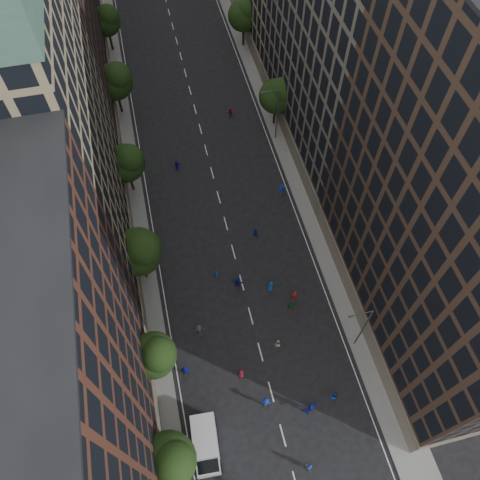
{
  "coord_description": "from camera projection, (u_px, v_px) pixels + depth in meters",
  "views": [
    {
      "loc": [
        -6.29,
        -3.02,
        50.97
      ],
      "look_at": [
        0.93,
        27.3,
        2.0
      ],
      "focal_mm": 35.0,
      "sensor_mm": 36.0,
      "label": 1
    }
  ],
  "objects": [
    {
      "name": "skater_12",
      "position": [
        271.0,
        286.0,
        55.82
      ],
      "size": [
        1.01,
        0.8,
        1.81
      ],
      "primitive_type": "imported",
      "rotation": [
        0.0,
        0.0,
        3.43
      ],
      "color": "#124998",
      "rests_on": "ground"
    },
    {
      "name": "sidewalk_right",
      "position": [
        280.0,
        125.0,
        71.6
      ],
      "size": [
        4.0,
        105.0,
        0.15
      ],
      "primitive_type": "cube",
      "color": "slate",
      "rests_on": "ground"
    },
    {
      "name": "skater_5",
      "position": [
        310.0,
        409.0,
        48.19
      ],
      "size": [
        1.88,
        0.99,
        1.94
      ],
      "primitive_type": "imported",
      "rotation": [
        0.0,
        0.0,
        3.38
      ],
      "color": "#1419A3",
      "rests_on": "ground"
    },
    {
      "name": "tree_left_3",
      "position": [
        127.0,
        162.0,
        59.9
      ],
      "size": [
        5.0,
        5.0,
        8.58
      ],
      "color": "black",
      "rests_on": "ground"
    },
    {
      "name": "skater_1",
      "position": [
        309.0,
        467.0,
        45.32
      ],
      "size": [
        0.73,
        0.56,
        1.79
      ],
      "primitive_type": "imported",
      "rotation": [
        0.0,
        0.0,
        3.36
      ],
      "color": "#1741BB",
      "rests_on": "ground"
    },
    {
      "name": "skater_14",
      "position": [
        255.0,
        233.0,
        60.07
      ],
      "size": [
        0.9,
        0.79,
        1.56
      ],
      "primitive_type": "imported",
      "rotation": [
        0.0,
        0.0,
        2.85
      ],
      "color": "#122896",
      "rests_on": "ground"
    },
    {
      "name": "cargo_van",
      "position": [
        206.0,
        444.0,
        45.85
      ],
      "size": [
        2.91,
        5.61,
        2.9
      ],
      "rotation": [
        0.0,
        0.0,
        -0.07
      ],
      "color": "silver",
      "rests_on": "ground"
    },
    {
      "name": "bldg_right_b",
      "position": [
        353.0,
        34.0,
        56.78
      ],
      "size": [
        14.0,
        28.0,
        33.0
      ],
      "primitive_type": "cube",
      "color": "#60584F",
      "rests_on": "ground"
    },
    {
      "name": "tree_left_2",
      "position": [
        139.0,
        251.0,
        52.12
      ],
      "size": [
        5.6,
        5.6,
        9.45
      ],
      "color": "black",
      "rests_on": "ground"
    },
    {
      "name": "skater_16",
      "position": [
        177.0,
        166.0,
        65.93
      ],
      "size": [
        1.2,
        0.75,
        1.9
      ],
      "primitive_type": "imported",
      "rotation": [
        0.0,
        0.0,
        2.86
      ],
      "color": "#1815AE",
      "rests_on": "ground"
    },
    {
      "name": "tree_left_0",
      "position": [
        170.0,
        462.0,
        40.97
      ],
      "size": [
        5.2,
        5.2,
        8.83
      ],
      "color": "black",
      "rests_on": "ground"
    },
    {
      "name": "skater_11",
      "position": [
        237.0,
        283.0,
        56.09
      ],
      "size": [
        1.69,
        1.13,
        1.75
      ],
      "primitive_type": "imported",
      "rotation": [
        0.0,
        0.0,
        2.72
      ],
      "color": "navy",
      "rests_on": "ground"
    },
    {
      "name": "tree_right_b",
      "position": [
        245.0,
        14.0,
        77.19
      ],
      "size": [
        5.2,
        5.2,
        8.83
      ],
      "color": "black",
      "rests_on": "ground"
    },
    {
      "name": "skater_10",
      "position": [
        291.0,
        306.0,
        54.53
      ],
      "size": [
        1.05,
        0.61,
        1.68
      ],
      "primitive_type": "imported",
      "rotation": [
        0.0,
        0.0,
        2.93
      ],
      "color": "#1C5F37",
      "rests_on": "ground"
    },
    {
      "name": "tree_right_a",
      "position": [
        278.0,
        95.0,
        67.02
      ],
      "size": [
        5.0,
        5.0,
        8.39
      ],
      "color": "black",
      "rests_on": "ground"
    },
    {
      "name": "streetlamp_far",
      "position": [
        276.0,
        112.0,
        65.79
      ],
      "size": [
        2.64,
        0.22,
        9.06
      ],
      "color": "#595B60",
      "rests_on": "ground"
    },
    {
      "name": "tree_left_1",
      "position": [
        155.0,
        355.0,
        46.54
      ],
      "size": [
        4.8,
        4.8,
        8.21
      ],
      "color": "black",
      "rests_on": "ground"
    },
    {
      "name": "tree_left_4",
      "position": [
        115.0,
        80.0,
        68.01
      ],
      "size": [
        5.4,
        5.4,
        9.08
      ],
      "color": "black",
      "rests_on": "ground"
    },
    {
      "name": "skater_13",
      "position": [
        217.0,
        275.0,
        56.82
      ],
      "size": [
        0.64,
        0.52,
        1.51
      ],
      "primitive_type": "imported",
      "rotation": [
        0.0,
        0.0,
        2.81
      ],
      "color": "#1441A7",
      "rests_on": "ground"
    },
    {
      "name": "streetlamp_near",
      "position": [
        362.0,
        327.0,
        48.56
      ],
      "size": [
        2.64,
        0.22,
        9.06
      ],
      "color": "#595B60",
      "rests_on": "ground"
    },
    {
      "name": "skater_7",
      "position": [
        294.0,
        296.0,
        55.09
      ],
      "size": [
        0.76,
        0.56,
        1.91
      ],
      "primitive_type": "imported",
      "rotation": [
        0.0,
        0.0,
        2.99
      ],
      "color": "#AD1C1C",
      "rests_on": "ground"
    },
    {
      "name": "bldg_right_a",
      "position": [
        476.0,
        217.0,
        40.37
      ],
      "size": [
        14.0,
        30.0,
        36.0
      ],
      "primitive_type": "cube",
      "color": "#402D22",
      "rests_on": "ground"
    },
    {
      "name": "skater_3",
      "position": [
        266.0,
        403.0,
        48.58
      ],
      "size": [
        1.32,
        1.0,
        1.81
      ],
      "primitive_type": "imported",
      "rotation": [
        0.0,
        0.0,
        2.83
      ],
      "color": "navy",
      "rests_on": "ground"
    },
    {
      "name": "skater_15",
      "position": [
        282.0,
        190.0,
        63.66
      ],
      "size": [
        1.27,
        0.83,
        1.85
      ],
      "primitive_type": "imported",
      "rotation": [
        0.0,
        0.0,
        3.02
      ],
      "color": "#142EA3",
      "rests_on": "ground"
    },
    {
      "name": "skater_9",
      "position": [
        199.0,
        330.0,
        52.9
      ],
      "size": [
        1.18,
        0.72,
        1.78
      ],
      "primitive_type": "imported",
      "rotation": [
        0.0,
        0.0,
        3.09
      ],
      "color": "#3D3E42",
      "rests_on": "ground"
    },
    {
      "name": "sidewalk_left",
      "position": [
        123.0,
        151.0,
        68.61
      ],
      "size": [
        4.0,
        105.0,
        0.15
      ],
      "primitive_type": "cube",
      "color": "slate",
      "rests_on": "ground"
    },
    {
      "name": "skater_8",
      "position": [
        277.0,
        344.0,
        52.08
      ],
      "size": [
        0.83,
        0.67,
        1.63
      ],
      "primitive_type": "imported",
      "rotation": [
        0.0,
        0.0,
        3.07
      ],
      "color": "silver",
      "rests_on": "ground"
    },
    {
      "name": "ground",
      "position": [
        213.0,
        175.0,
        66.25
      ],
      "size": [
        240.0,
        240.0,
        0.0
      ],
      "primitive_type": "plane",
      "color": "black",
      "rests_on": "ground"
    },
    {
      "name": "skater_4",
      "position": [
        186.0,
        371.0,
        50.32
      ],
      "size": [
        1.21,
        0.88,
        1.91
      ],
      "primitive_type": "imported",
      "rotation": [
        0.0,
        0.0,
        2.73
      ],
      "color": "#171DBB",
      "rests_on": "ground"
    },
    {
      "name": "skater_6",
      "position": [
        241.0,
        373.0,
        50.28
      ],
      "size": [
        0.96,
        0.81,
        1.68
      ],
      "primitive_type": "imported",
      "rotation": [
        0.0,
        0.0,
        2.75
      ],
      "color": "maroon",
      "rests_on": "ground"
    },
    {
      "name": "skater_17",
      "position": [
        230.0,
        112.0,
        72.06
      ],
      "size": [
        1.47,
        0.67,
        1.52
      ],
      "primitive_type": "imported",
      "rotation": [
        0.0,
        0.0,
        3.31
      ],
      "color": "#A91C3A",
      "rests_on": "ground"
    },
    {
      "name": "bldg_left_a",
      "position": [
        38.0,
        373.0,
        36.08
      ],
      "size": [
        14.0,
        22.0,
        30.0
      ],
      "primitive_type": "cube",
      "color": "#4E291E",
      "rests_on": "ground"
    },
    {
      "name": "bldg_left_b",
      "position": [
        29.0,
        136.0,
        46.93
      ],
      "size": [
        14.0,
        26.0,
        34.0
      ],
      "primitive_type": "cube",
      "color": "#907E5E",
      "rests_on": "ground"
    },
    {
      "name": "skater_2",
      "position": [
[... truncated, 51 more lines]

